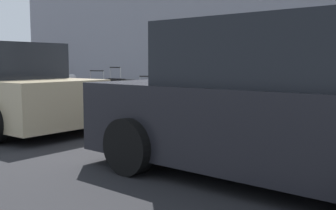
# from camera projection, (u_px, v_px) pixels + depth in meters

# --- Properties ---
(ground_plane) EXTENTS (40.00, 40.00, 0.00)m
(ground_plane) POSITION_uv_depth(u_px,v_px,m) (149.00, 129.00, 7.68)
(ground_plane) COLOR black
(sidewalk_curb) EXTENTS (18.00, 5.00, 0.14)m
(sidewalk_curb) POSITION_uv_depth(u_px,v_px,m) (217.00, 112.00, 9.64)
(sidewalk_curb) COLOR gray
(sidewalk_curb) RESTS_ON ground_plane
(suitcase_silver_1) EXTENTS (0.42, 0.25, 1.01)m
(suitcase_silver_1) POSITION_uv_depth(u_px,v_px,m) (308.00, 110.00, 6.24)
(suitcase_silver_1) COLOR #9EA0A8
(suitcase_silver_1) RESTS_ON sidewalk_curb
(suitcase_olive_2) EXTENTS (0.43, 0.24, 0.80)m
(suitcase_olive_2) POSITION_uv_depth(u_px,v_px,m) (281.00, 115.00, 6.62)
(suitcase_olive_2) COLOR #59601E
(suitcase_olive_2) RESTS_ON sidewalk_curb
(suitcase_black_3) EXTENTS (0.49, 0.22, 0.81)m
(suitcase_black_3) POSITION_uv_depth(u_px,v_px,m) (253.00, 106.00, 6.91)
(suitcase_black_3) COLOR black
(suitcase_black_3) RESTS_ON sidewalk_curb
(suitcase_maroon_4) EXTENTS (0.45, 0.23, 1.05)m
(suitcase_maroon_4) POSITION_uv_depth(u_px,v_px,m) (228.00, 104.00, 7.24)
(suitcase_maroon_4) COLOR maroon
(suitcase_maroon_4) RESTS_ON sidewalk_curb
(suitcase_navy_5) EXTENTS (0.39, 0.21, 0.95)m
(suitcase_navy_5) POSITION_uv_depth(u_px,v_px,m) (205.00, 103.00, 7.50)
(suitcase_navy_5) COLOR navy
(suitcase_navy_5) RESTS_ON sidewalk_curb
(suitcase_teal_6) EXTENTS (0.47, 0.21, 0.88)m
(suitcase_teal_6) POSITION_uv_depth(u_px,v_px,m) (184.00, 103.00, 7.80)
(suitcase_teal_6) COLOR #0F606B
(suitcase_teal_6) RESTS_ON sidewalk_curb
(suitcase_red_7) EXTENTS (0.40, 0.28, 0.60)m
(suitcase_red_7) POSITION_uv_depth(u_px,v_px,m) (164.00, 105.00, 8.07)
(suitcase_red_7) COLOR red
(suitcase_red_7) RESTS_ON sidewalk_curb
(suitcase_silver_8) EXTENTS (0.39, 0.23, 0.85)m
(suitcase_silver_8) POSITION_uv_depth(u_px,v_px,m) (146.00, 102.00, 8.29)
(suitcase_silver_8) COLOR #9EA0A8
(suitcase_silver_8) RESTS_ON sidewalk_curb
(suitcase_olive_9) EXTENTS (0.47, 0.25, 0.76)m
(suitcase_olive_9) POSITION_uv_depth(u_px,v_px,m) (128.00, 99.00, 8.54)
(suitcase_olive_9) COLOR #59601E
(suitcase_olive_9) RESTS_ON sidewalk_curb
(suitcase_black_10) EXTENTS (0.41, 0.26, 1.02)m
(suitcase_black_10) POSITION_uv_depth(u_px,v_px,m) (116.00, 96.00, 8.90)
(suitcase_black_10) COLOR black
(suitcase_black_10) RESTS_ON sidewalk_curb
(suitcase_maroon_11) EXTENTS (0.48, 0.30, 0.94)m
(suitcase_maroon_11) POSITION_uv_depth(u_px,v_px,m) (97.00, 98.00, 9.12)
(suitcase_maroon_11) COLOR maroon
(suitcase_maroon_11) RESTS_ON sidewalk_curb
(fire_hydrant) EXTENTS (0.39, 0.21, 0.83)m
(fire_hydrant) POSITION_uv_depth(u_px,v_px,m) (72.00, 91.00, 9.68)
(fire_hydrant) COLOR #99999E
(fire_hydrant) RESTS_ON sidewalk_curb
(bollard_post) EXTENTS (0.13, 0.13, 0.83)m
(bollard_post) POSITION_uv_depth(u_px,v_px,m) (52.00, 91.00, 9.91)
(bollard_post) COLOR #333338
(bollard_post) RESTS_ON sidewalk_curb
(parked_car_charcoal_0) EXTENTS (4.38, 2.28, 1.68)m
(parked_car_charcoal_0) POSITION_uv_depth(u_px,v_px,m) (280.00, 106.00, 4.34)
(parked_car_charcoal_0) COLOR black
(parked_car_charcoal_0) RESTS_ON ground_plane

